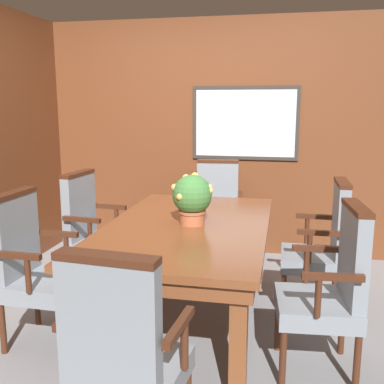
{
  "coord_description": "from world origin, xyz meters",
  "views": [
    {
      "loc": [
        0.81,
        -2.94,
        1.58
      ],
      "look_at": [
        0.17,
        0.21,
        0.95
      ],
      "focal_mm": 42.0,
      "sensor_mm": 36.0,
      "label": 1
    }
  ],
  "objects_px": {
    "chair_head_far": "(217,209)",
    "chair_head_near": "(123,356)",
    "chair_right_far": "(323,243)",
    "potted_plant": "(192,197)",
    "chair_left_near": "(33,265)",
    "dining_table": "(188,236)",
    "chair_right_near": "(332,286)",
    "chair_left_far": "(92,229)"
  },
  "relations": [
    {
      "from": "chair_head_far",
      "to": "chair_head_near",
      "type": "xyz_separation_m",
      "value": [
        0.01,
        -2.75,
        0.0
      ]
    },
    {
      "from": "chair_right_far",
      "to": "potted_plant",
      "type": "bearing_deg",
      "value": -65.75
    },
    {
      "from": "chair_right_far",
      "to": "chair_head_far",
      "type": "bearing_deg",
      "value": -134.61
    },
    {
      "from": "chair_right_far",
      "to": "chair_head_near",
      "type": "height_order",
      "value": "same"
    },
    {
      "from": "chair_head_far",
      "to": "potted_plant",
      "type": "distance_m",
      "value": 1.44
    },
    {
      "from": "chair_left_near",
      "to": "chair_head_far",
      "type": "bearing_deg",
      "value": -26.25
    },
    {
      "from": "dining_table",
      "to": "chair_left_near",
      "type": "bearing_deg",
      "value": -154.59
    },
    {
      "from": "potted_plant",
      "to": "chair_head_near",
      "type": "bearing_deg",
      "value": -90.75
    },
    {
      "from": "dining_table",
      "to": "chair_right_near",
      "type": "distance_m",
      "value": 1.04
    },
    {
      "from": "chair_right_near",
      "to": "dining_table",
      "type": "bearing_deg",
      "value": -118.83
    },
    {
      "from": "chair_left_far",
      "to": "potted_plant",
      "type": "relative_size",
      "value": 2.84
    },
    {
      "from": "chair_left_near",
      "to": "chair_right_near",
      "type": "bearing_deg",
      "value": -87.94
    },
    {
      "from": "chair_left_near",
      "to": "chair_right_near",
      "type": "relative_size",
      "value": 1.0
    },
    {
      "from": "dining_table",
      "to": "chair_right_near",
      "type": "relative_size",
      "value": 1.89
    },
    {
      "from": "chair_right_near",
      "to": "potted_plant",
      "type": "distance_m",
      "value": 1.09
    },
    {
      "from": "chair_right_far",
      "to": "chair_left_far",
      "type": "height_order",
      "value": "same"
    },
    {
      "from": "chair_left_far",
      "to": "chair_head_near",
      "type": "relative_size",
      "value": 1.0
    },
    {
      "from": "chair_right_far",
      "to": "chair_head_far",
      "type": "distance_m",
      "value": 1.37
    },
    {
      "from": "chair_left_far",
      "to": "potted_plant",
      "type": "bearing_deg",
      "value": -108.99
    },
    {
      "from": "chair_right_far",
      "to": "potted_plant",
      "type": "relative_size",
      "value": 2.84
    },
    {
      "from": "chair_head_far",
      "to": "chair_right_near",
      "type": "height_order",
      "value": "same"
    },
    {
      "from": "chair_head_near",
      "to": "potted_plant",
      "type": "relative_size",
      "value": 2.84
    },
    {
      "from": "chair_head_far",
      "to": "dining_table",
      "type": "bearing_deg",
      "value": -94.89
    },
    {
      "from": "chair_head_far",
      "to": "potted_plant",
      "type": "relative_size",
      "value": 2.84
    },
    {
      "from": "chair_head_near",
      "to": "potted_plant",
      "type": "bearing_deg",
      "value": -85.73
    },
    {
      "from": "potted_plant",
      "to": "chair_left_near",
      "type": "bearing_deg",
      "value": -155.25
    },
    {
      "from": "dining_table",
      "to": "chair_left_far",
      "type": "xyz_separation_m",
      "value": [
        -0.92,
        0.42,
        -0.12
      ]
    },
    {
      "from": "chair_head_near",
      "to": "chair_right_near",
      "type": "relative_size",
      "value": 1.0
    },
    {
      "from": "chair_right_near",
      "to": "potted_plant",
      "type": "relative_size",
      "value": 2.84
    },
    {
      "from": "dining_table",
      "to": "chair_right_far",
      "type": "bearing_deg",
      "value": 23.32
    },
    {
      "from": "dining_table",
      "to": "chair_head_far",
      "type": "bearing_deg",
      "value": 89.95
    },
    {
      "from": "potted_plant",
      "to": "chair_right_near",
      "type": "bearing_deg",
      "value": -24.67
    },
    {
      "from": "potted_plant",
      "to": "dining_table",
      "type": "bearing_deg",
      "value": -177.4
    },
    {
      "from": "dining_table",
      "to": "chair_head_far",
      "type": "height_order",
      "value": "chair_head_far"
    },
    {
      "from": "chair_left_near",
      "to": "chair_left_far",
      "type": "xyz_separation_m",
      "value": [
        0.03,
        0.87,
        0.0
      ]
    },
    {
      "from": "chair_head_far",
      "to": "chair_head_near",
      "type": "relative_size",
      "value": 1.0
    },
    {
      "from": "dining_table",
      "to": "chair_right_near",
      "type": "xyz_separation_m",
      "value": [
        0.95,
        -0.42,
        -0.12
      ]
    },
    {
      "from": "chair_left_near",
      "to": "potted_plant",
      "type": "bearing_deg",
      "value": -64.12
    },
    {
      "from": "chair_right_near",
      "to": "potted_plant",
      "type": "bearing_deg",
      "value": -119.65
    },
    {
      "from": "dining_table",
      "to": "chair_head_near",
      "type": "distance_m",
      "value": 1.38
    },
    {
      "from": "chair_right_far",
      "to": "chair_head_far",
      "type": "xyz_separation_m",
      "value": [
        -0.97,
        0.96,
        0.0
      ]
    },
    {
      "from": "chair_head_far",
      "to": "chair_left_far",
      "type": "bearing_deg",
      "value": -138.81
    }
  ]
}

